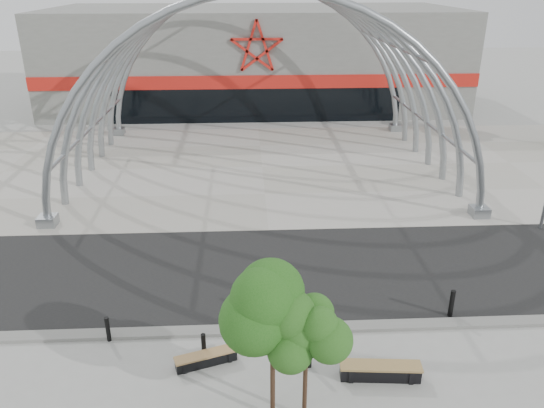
{
  "coord_description": "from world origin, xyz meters",
  "views": [
    {
      "loc": [
        -0.93,
        -14.24,
        10.52
      ],
      "look_at": [
        0.0,
        4.0,
        2.6
      ],
      "focal_mm": 35.0,
      "sensor_mm": 36.0,
      "label": 1
    }
  ],
  "objects_px": {
    "street_tree_1": "(306,339)",
    "bollard_2": "(269,304)",
    "bench_0": "(206,359)",
    "street_tree_0": "(273,327)",
    "bench_1": "(380,372)"
  },
  "relations": [
    {
      "from": "street_tree_0",
      "to": "bollard_2",
      "type": "relative_size",
      "value": 4.01
    },
    {
      "from": "bench_0",
      "to": "bench_1",
      "type": "bearing_deg",
      "value": -9.66
    },
    {
      "from": "bollard_2",
      "to": "bench_0",
      "type": "bearing_deg",
      "value": -130.44
    },
    {
      "from": "street_tree_1",
      "to": "bench_0",
      "type": "distance_m",
      "value": 4.11
    },
    {
      "from": "street_tree_0",
      "to": "bollard_2",
      "type": "bearing_deg",
      "value": 88.46
    },
    {
      "from": "street_tree_0",
      "to": "bench_1",
      "type": "height_order",
      "value": "street_tree_0"
    },
    {
      "from": "street_tree_1",
      "to": "bollard_2",
      "type": "xyz_separation_m",
      "value": [
        -0.69,
        4.46,
        -1.98
      ]
    },
    {
      "from": "street_tree_1",
      "to": "bench_0",
      "type": "relative_size",
      "value": 1.84
    },
    {
      "from": "street_tree_1",
      "to": "bollard_2",
      "type": "height_order",
      "value": "street_tree_1"
    },
    {
      "from": "street_tree_0",
      "to": "street_tree_1",
      "type": "relative_size",
      "value": 1.14
    },
    {
      "from": "bench_0",
      "to": "bollard_2",
      "type": "relative_size",
      "value": 1.93
    },
    {
      "from": "bollard_2",
      "to": "street_tree_0",
      "type": "bearing_deg",
      "value": -91.54
    },
    {
      "from": "bench_0",
      "to": "street_tree_1",
      "type": "bearing_deg",
      "value": -39.1
    },
    {
      "from": "bench_0",
      "to": "bench_1",
      "type": "height_order",
      "value": "bench_1"
    },
    {
      "from": "bench_1",
      "to": "street_tree_1",
      "type": "bearing_deg",
      "value": -150.17
    }
  ]
}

